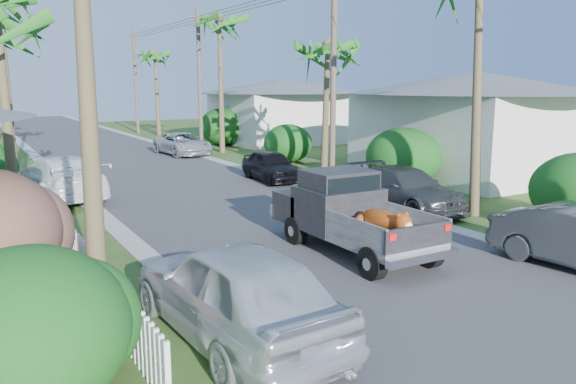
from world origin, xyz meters
TOP-DOWN VIEW (x-y plane):
  - ground at (0.00, 0.00)m, footprint 120.00×120.00m
  - road at (0.00, 25.00)m, footprint 8.00×100.00m
  - curb_left at (-4.30, 25.00)m, footprint 0.60×100.00m
  - curb_right at (4.30, 25.00)m, footprint 0.60×100.00m
  - pickup_truck at (0.37, 4.88)m, footprint 1.98×5.12m
  - parked_car_rm at (4.96, 7.70)m, footprint 2.17×4.96m
  - parked_car_rf at (3.77, 15.06)m, footprint 1.92×4.08m
  - parked_car_rd at (3.60, 25.99)m, footprint 2.51×4.94m
  - parked_car_ln at (-4.32, 1.54)m, footprint 2.29×5.11m
  - parked_car_lf at (-4.98, 15.50)m, footprint 3.00×5.87m
  - palm_r_b at (6.60, 15.00)m, footprint 4.40×4.40m
  - palm_r_c at (6.20, 26.00)m, footprint 4.40×4.40m
  - palm_r_d at (6.50, 40.00)m, footprint 4.40×4.40m
  - shrub_l_a at (-7.50, 1.00)m, footprint 2.60×2.86m
  - shrub_r_b at (7.80, 11.00)m, footprint 3.00×3.30m
  - shrub_r_c at (7.50, 20.00)m, footprint 2.60×2.86m
  - shrub_r_d at (8.00, 30.00)m, footprint 3.20×3.52m
  - picket_fence at (-6.00, 5.50)m, footprint 0.10×11.00m
  - house_right_near at (13.00, 12.00)m, footprint 8.00×9.00m
  - house_right_far at (13.00, 30.00)m, footprint 9.00×8.00m
  - utility_pole_b at (5.60, 13.00)m, footprint 1.60×0.26m
  - utility_pole_c at (5.60, 28.00)m, footprint 1.60×0.26m
  - utility_pole_d at (5.60, 43.00)m, footprint 1.60×0.26m

SIDE VIEW (x-z plane):
  - ground at x=0.00m, z-range 0.00..0.00m
  - road at x=0.00m, z-range 0.00..0.02m
  - curb_left at x=-4.30m, z-range 0.00..0.06m
  - curb_right at x=4.30m, z-range 0.00..0.06m
  - picket_fence at x=-6.00m, z-range 0.00..1.00m
  - parked_car_rd at x=3.60m, z-range 0.00..1.34m
  - parked_car_rf at x=3.77m, z-range 0.00..1.35m
  - parked_car_rm at x=4.96m, z-range 0.00..1.42m
  - parked_car_lf at x=-4.98m, z-range 0.00..1.63m
  - parked_car_ln at x=-4.32m, z-range 0.00..1.70m
  - pickup_truck at x=0.37m, z-range -0.02..2.04m
  - shrub_r_c at x=7.50m, z-range 0.00..2.10m
  - shrub_l_a at x=-7.50m, z-range 0.00..2.20m
  - shrub_r_b at x=7.80m, z-range 0.00..2.50m
  - shrub_r_d at x=8.00m, z-range 0.00..2.60m
  - house_right_far at x=13.00m, z-range -0.18..4.42m
  - house_right_near at x=13.00m, z-range -0.18..4.62m
  - utility_pole_b at x=5.60m, z-range 0.10..9.10m
  - utility_pole_c at x=5.60m, z-range 0.10..9.10m
  - utility_pole_d at x=5.60m, z-range 0.10..9.10m
  - palm_r_b at x=6.60m, z-range 2.35..9.55m
  - palm_r_d at x=6.50m, z-range 2.73..10.74m
  - palm_r_c at x=6.20m, z-range 3.41..12.81m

